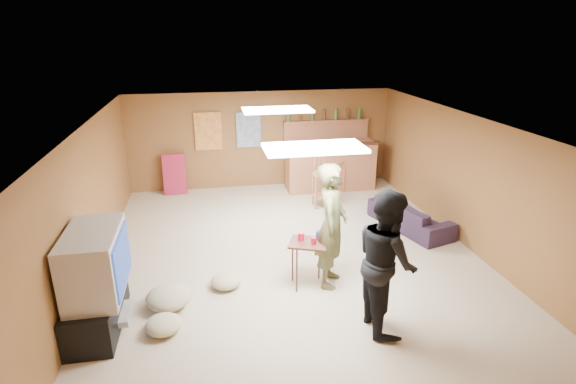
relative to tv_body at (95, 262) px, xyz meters
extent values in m
plane|color=tan|center=(2.65, 1.50, -0.90)|extent=(7.00, 7.00, 0.00)
cube|color=silver|center=(2.65, 1.50, 1.30)|extent=(6.00, 7.00, 0.02)
cube|color=brown|center=(2.65, 5.00, 0.20)|extent=(6.00, 0.02, 2.20)
cube|color=brown|center=(2.65, -2.00, 0.20)|extent=(6.00, 0.02, 2.20)
cube|color=brown|center=(-0.35, 1.50, 0.20)|extent=(0.02, 7.00, 2.20)
cube|color=brown|center=(5.65, 1.50, 0.20)|extent=(0.02, 7.00, 2.20)
cube|color=black|center=(-0.07, 0.00, -0.65)|extent=(0.55, 1.30, 0.50)
cube|color=#B2B2B7|center=(0.15, 0.00, -0.75)|extent=(0.35, 0.50, 0.08)
cube|color=#B2B2B7|center=(0.00, 0.00, 0.00)|extent=(0.60, 1.10, 0.80)
cube|color=navy|center=(0.31, 0.00, 0.00)|extent=(0.02, 0.95, 0.65)
cube|color=#9D5939|center=(4.15, 4.45, -0.35)|extent=(2.00, 0.60, 1.10)
cube|color=#3B1C13|center=(4.15, 4.20, 0.20)|extent=(2.10, 0.12, 0.05)
cube|color=#9D5939|center=(4.15, 4.90, 0.60)|extent=(2.00, 0.18, 0.05)
cube|color=#9D5939|center=(4.15, 4.92, 0.30)|extent=(2.00, 0.14, 0.60)
cube|color=#BF3F26|center=(1.45, 4.96, 0.45)|extent=(0.60, 0.03, 0.85)
cube|color=#334C99|center=(2.35, 4.96, 0.45)|extent=(0.55, 0.03, 0.80)
cube|color=#B32144|center=(0.65, 4.80, -0.45)|extent=(0.50, 0.26, 0.91)
cube|color=white|center=(2.65, 0.00, 1.27)|extent=(1.20, 0.60, 0.04)
cube|color=white|center=(2.65, 2.70, 1.27)|extent=(1.20, 0.60, 0.04)
imported|color=brown|center=(3.04, 0.48, 0.01)|extent=(0.66, 0.78, 1.82)
imported|color=black|center=(3.42, -0.60, -0.01)|extent=(0.68, 0.87, 1.79)
imported|color=black|center=(5.02, 2.06, -0.65)|extent=(1.13, 1.83, 0.50)
cube|color=#3B1C13|center=(2.71, 0.47, -0.55)|extent=(0.65, 0.59, 0.69)
cylinder|color=#B50C28|center=(2.62, 0.54, -0.15)|extent=(0.10, 0.10, 0.12)
cylinder|color=#B50C28|center=(2.77, 0.39, -0.16)|extent=(0.08, 0.08, 0.10)
cylinder|color=navy|center=(2.88, 0.57, -0.16)|extent=(0.08, 0.08, 0.10)
ellipsoid|color=tan|center=(0.76, 0.29, -0.77)|extent=(0.70, 0.70, 0.27)
ellipsoid|color=tan|center=(1.54, 0.63, -0.80)|extent=(0.47, 0.47, 0.19)
ellipsoid|color=tan|center=(0.73, -0.25, -0.80)|extent=(0.45, 0.45, 0.20)
camera|label=1|loc=(1.38, -5.05, 2.61)|focal=28.00mm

